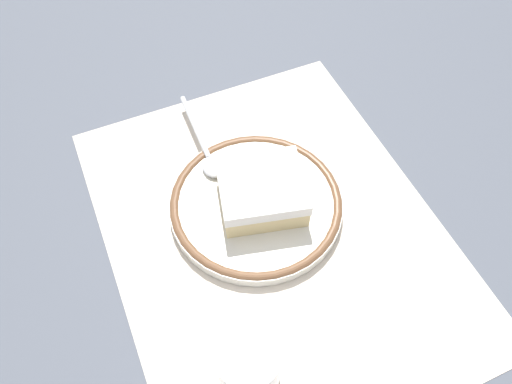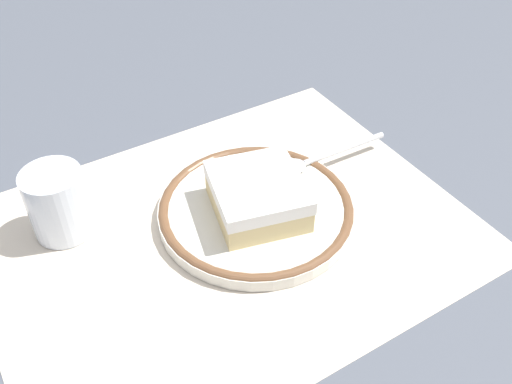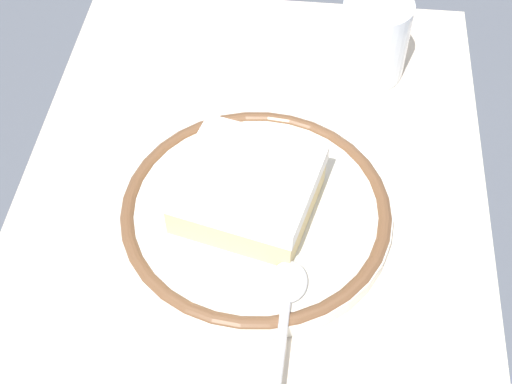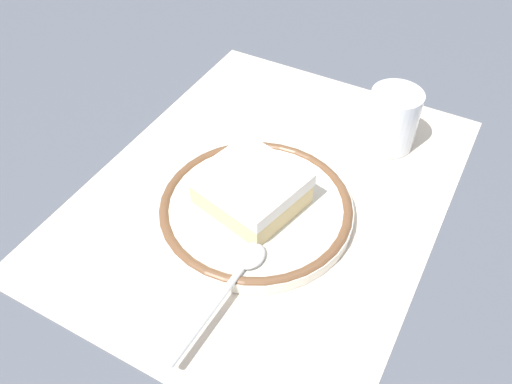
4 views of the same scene
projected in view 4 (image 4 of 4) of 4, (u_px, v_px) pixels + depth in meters
The scene contains 6 objects.
ground_plane at pixel (267, 191), 0.60m from camera, with size 2.40×2.40×0.00m, color #4C515B.
placemat at pixel (267, 190), 0.60m from camera, with size 0.49×0.38×0.00m, color beige.
plate at pixel (256, 208), 0.57m from camera, with size 0.21×0.21×0.02m.
cake_slice at pixel (251, 188), 0.56m from camera, with size 0.11×0.12×0.04m.
spoon at pixel (235, 277), 0.50m from camera, with size 0.15×0.03×0.01m.
cup at pixel (392, 122), 0.64m from camera, with size 0.06×0.06×0.07m.
Camera 4 is at (-0.38, -0.19, 0.43)m, focal length 37.16 mm.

